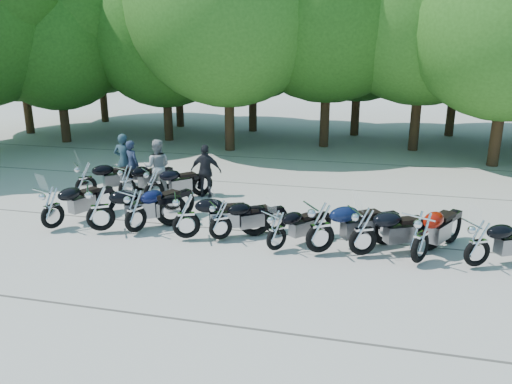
% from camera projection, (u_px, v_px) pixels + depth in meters
% --- Properties ---
extents(ground, '(90.00, 90.00, 0.00)m').
position_uv_depth(ground, '(241.00, 255.00, 11.71)').
color(ground, gray).
rests_on(ground, ground).
extents(tree_0, '(7.50, 7.50, 9.21)m').
position_uv_depth(tree_0, '(17.00, 28.00, 25.65)').
color(tree_0, '#3A2614').
rests_on(tree_0, ground).
extents(tree_1, '(6.97, 6.97, 8.55)m').
position_uv_depth(tree_1, '(55.00, 35.00, 23.38)').
color(tree_1, '#3A2614').
rests_on(tree_1, ground).
extents(tree_2, '(7.31, 7.31, 8.97)m').
position_uv_depth(tree_2, '(164.00, 30.00, 23.73)').
color(tree_2, '#3A2614').
rests_on(tree_2, ground).
extents(tree_3, '(8.70, 8.70, 10.67)m').
position_uv_depth(tree_3, '(228.00, 4.00, 21.13)').
color(tree_3, '#3A2614').
rests_on(tree_3, ground).
extents(tree_9, '(7.59, 7.59, 9.32)m').
position_uv_depth(tree_9, '(97.00, 29.00, 29.50)').
color(tree_9, '#3A2614').
rests_on(tree_9, ground).
extents(tree_10, '(7.78, 7.78, 9.55)m').
position_uv_depth(tree_10, '(176.00, 25.00, 27.71)').
color(tree_10, '#3A2614').
rests_on(tree_10, ground).
extents(tree_11, '(7.56, 7.56, 9.28)m').
position_uv_depth(tree_11, '(253.00, 28.00, 26.24)').
color(tree_11, '#3A2614').
rests_on(tree_11, ground).
extents(tree_12, '(7.88, 7.88, 9.67)m').
position_uv_depth(tree_12, '(361.00, 22.00, 24.97)').
color(tree_12, '#3A2614').
rests_on(tree_12, ground).
extents(tree_13, '(8.31, 8.31, 10.20)m').
position_uv_depth(tree_13, '(462.00, 15.00, 24.72)').
color(tree_13, '#3A2614').
rests_on(tree_13, ground).
extents(motorcycle_0, '(1.53, 2.45, 1.33)m').
position_uv_depth(motorcycle_0, '(52.00, 207.00, 13.02)').
color(motorcycle_0, black).
rests_on(motorcycle_0, ground).
extents(motorcycle_1, '(2.57, 1.98, 1.43)m').
position_uv_depth(motorcycle_1, '(100.00, 207.00, 12.81)').
color(motorcycle_1, black).
rests_on(motorcycle_1, ground).
extents(motorcycle_2, '(1.63, 2.46, 1.34)m').
position_uv_depth(motorcycle_2, '(135.00, 210.00, 12.76)').
color(motorcycle_2, '#0C1137').
rests_on(motorcycle_2, ground).
extents(motorcycle_3, '(2.51, 1.66, 1.37)m').
position_uv_depth(motorcycle_3, '(186.00, 215.00, 12.34)').
color(motorcycle_3, black).
rests_on(motorcycle_3, ground).
extents(motorcycle_4, '(2.07, 1.81, 1.20)m').
position_uv_depth(motorcycle_4, '(220.00, 219.00, 12.31)').
color(motorcycle_4, black).
rests_on(motorcycle_4, ground).
extents(motorcycle_5, '(1.76, 1.97, 1.15)m').
position_uv_depth(motorcycle_5, '(277.00, 230.00, 11.69)').
color(motorcycle_5, black).
rests_on(motorcycle_5, ground).
extents(motorcycle_6, '(2.54, 2.07, 1.44)m').
position_uv_depth(motorcycle_6, '(320.00, 226.00, 11.48)').
color(motorcycle_6, '#0B1434').
rests_on(motorcycle_6, ground).
extents(motorcycle_7, '(2.47, 1.76, 1.36)m').
position_uv_depth(motorcycle_7, '(363.00, 230.00, 11.36)').
color(motorcycle_7, black).
rests_on(motorcycle_7, ground).
extents(motorcycle_8, '(1.87, 2.53, 1.40)m').
position_uv_depth(motorcycle_8, '(421.00, 236.00, 10.97)').
color(motorcycle_8, '#8A0F05').
rests_on(motorcycle_8, ground).
extents(motorcycle_9, '(2.28, 1.66, 1.26)m').
position_uv_depth(motorcycle_9, '(478.00, 242.00, 10.81)').
color(motorcycle_9, black).
rests_on(motorcycle_9, ground).
extents(motorcycle_10, '(2.18, 2.13, 1.32)m').
position_uv_depth(motorcycle_10, '(85.00, 179.00, 15.70)').
color(motorcycle_10, black).
rests_on(motorcycle_10, ground).
extents(motorcycle_11, '(1.57, 2.33, 1.27)m').
position_uv_depth(motorcycle_11, '(127.00, 181.00, 15.51)').
color(motorcycle_11, black).
rests_on(motorcycle_11, ground).
extents(motorcycle_12, '(2.07, 2.09, 1.27)m').
position_uv_depth(motorcycle_12, '(154.00, 184.00, 15.19)').
color(motorcycle_12, black).
rests_on(motorcycle_12, ground).
extents(rider_0, '(0.72, 0.51, 1.86)m').
position_uv_depth(rider_0, '(124.00, 161.00, 16.88)').
color(rider_0, '#203844').
rests_on(rider_0, ground).
extents(rider_1, '(1.02, 0.88, 1.80)m').
position_uv_depth(rider_1, '(157.00, 167.00, 16.20)').
color(rider_1, '#9A9A9D').
rests_on(rider_1, ground).
extents(rider_2, '(1.03, 0.49, 1.71)m').
position_uv_depth(rider_2, '(206.00, 171.00, 15.83)').
color(rider_2, black).
rests_on(rider_2, ground).
extents(rider_3, '(0.71, 0.61, 1.65)m').
position_uv_depth(rider_3, '(132.00, 165.00, 16.79)').
color(rider_3, '#1E283F').
rests_on(rider_3, ground).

